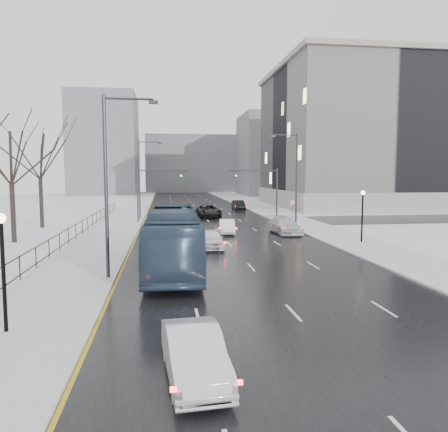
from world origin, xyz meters
name	(u,v)px	position (x,y,z in m)	size (l,w,h in m)	color
road	(201,213)	(0.00, 60.00, 0.02)	(16.00, 150.00, 0.04)	black
cross_road	(209,222)	(0.00, 48.00, 0.02)	(130.00, 10.00, 0.04)	black
sidewalk_left	(128,214)	(-10.50, 60.00, 0.08)	(5.00, 150.00, 0.16)	silver
sidewalk_right	(270,212)	(10.50, 60.00, 0.08)	(5.00, 150.00, 0.16)	silver
park_strip	(60,215)	(-20.00, 60.00, 0.06)	(14.00, 150.00, 0.12)	white
tree_park_d	(14,244)	(-17.80, 34.00, 0.00)	(8.75, 8.75, 12.50)	black
tree_park_e	(42,229)	(-18.20, 44.00, 0.00)	(9.45, 9.45, 13.50)	black
iron_fence	(63,239)	(-13.00, 30.00, 0.91)	(0.06, 70.00, 1.30)	black
streetlight_r_mid	(294,176)	(8.17, 40.00, 5.62)	(2.95, 0.25, 10.00)	#2D2D33
streetlight_l_near	(110,178)	(-8.17, 20.00, 5.62)	(2.95, 0.25, 10.00)	#2D2D33
streetlight_l_far	(141,175)	(-8.17, 52.00, 5.62)	(2.95, 0.25, 10.00)	#2D2D33
lamppost_l	(3,255)	(-11.00, 12.00, 2.94)	(0.36, 0.36, 4.28)	black
lamppost_r_mid	(362,209)	(11.00, 30.00, 2.94)	(0.36, 0.36, 4.28)	black
mast_signal_right	(268,188)	(7.33, 48.00, 4.11)	(6.10, 0.33, 6.50)	#2D2D33
mast_signal_left	(147,188)	(-7.33, 48.00, 4.11)	(6.10, 0.33, 6.50)	#2D2D33
no_uturn_sign	(292,205)	(9.20, 44.00, 2.30)	(0.60, 0.06, 2.70)	#2D2D33
civic_building	(385,144)	(35.00, 72.00, 11.21)	(41.00, 31.00, 24.80)	gray
bldg_far_right	(284,155)	(28.00, 115.00, 11.00)	(24.00, 20.00, 22.00)	slate
bldg_far_left	(105,145)	(-22.00, 125.00, 14.00)	(18.00, 22.00, 28.00)	slate
bldg_far_center	(193,164)	(4.00, 140.00, 9.00)	(30.00, 18.00, 18.00)	slate
sedan_left_near	(194,353)	(-4.50, 7.74, 0.76)	(1.53, 4.40, 1.45)	silver
bus	(173,239)	(-4.80, 22.16, 1.87)	(3.08, 13.16, 3.67)	#2E415A
sedan_center_near	(211,239)	(-1.74, 29.18, 0.78)	(1.74, 4.33, 1.47)	white
sedan_right_near	(227,227)	(0.68, 37.30, 0.73)	(1.46, 4.17, 1.38)	white
sedan_right_cross	(208,211)	(0.50, 53.52, 0.87)	(2.77, 6.01, 1.67)	black
sedan_right_far	(285,225)	(6.26, 36.60, 0.84)	(2.23, 5.48, 1.59)	silver
sedan_center_far	(179,210)	(-3.29, 56.62, 0.85)	(1.91, 4.76, 1.62)	gray
sedan_right_distant	(238,205)	(6.45, 64.62, 0.81)	(1.64, 4.70, 1.55)	black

